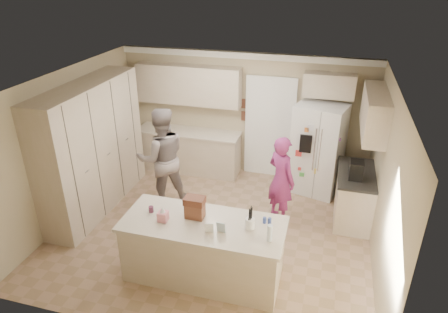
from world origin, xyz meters
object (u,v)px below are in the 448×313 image
(teen_girl, at_px, (281,179))
(teen_boy, at_px, (162,158))
(utensil_crock, at_px, (250,223))
(dollhouse_body, at_px, (195,210))
(island_base, at_px, (204,250))
(refrigerator, at_px, (318,149))
(tissue_box, at_px, (163,216))
(coffee_maker, at_px, (356,170))

(teen_girl, bearing_deg, teen_boy, 39.93)
(utensil_crock, relative_size, dollhouse_body, 0.58)
(island_base, bearing_deg, refrigerator, 64.86)
(dollhouse_body, height_order, teen_girl, teen_girl)
(tissue_box, height_order, teen_girl, teen_girl)
(coffee_maker, bearing_deg, refrigerator, 123.14)
(refrigerator, relative_size, island_base, 0.82)
(teen_girl, bearing_deg, dollhouse_body, 97.20)
(coffee_maker, height_order, tissue_box, coffee_maker)
(refrigerator, xyz_separation_m, coffee_maker, (0.67, -1.03, 0.17))
(refrigerator, height_order, island_base, refrigerator)
(refrigerator, bearing_deg, teen_girl, -99.03)
(dollhouse_body, bearing_deg, utensil_crock, -3.58)
(dollhouse_body, distance_m, teen_boy, 1.98)
(teen_boy, distance_m, teen_girl, 2.19)
(utensil_crock, bearing_deg, tissue_box, -172.87)
(dollhouse_body, bearing_deg, refrigerator, 61.68)
(teen_girl, bearing_deg, coffee_maker, -134.40)
(island_base, height_order, utensil_crock, utensil_crock)
(dollhouse_body, xyz_separation_m, teen_boy, (-1.19, 1.58, -0.08))
(utensil_crock, bearing_deg, coffee_maker, 52.88)
(utensil_crock, distance_m, teen_girl, 1.72)
(coffee_maker, bearing_deg, teen_boy, -176.30)
(refrigerator, relative_size, coffee_maker, 6.00)
(tissue_box, relative_size, teen_boy, 0.07)
(utensil_crock, bearing_deg, dollhouse_body, 176.42)
(teen_girl, bearing_deg, island_base, 102.53)
(coffee_maker, height_order, teen_boy, teen_boy)
(refrigerator, relative_size, dollhouse_body, 6.92)
(utensil_crock, distance_m, tissue_box, 1.21)
(coffee_maker, bearing_deg, utensil_crock, -127.12)
(tissue_box, relative_size, teen_girl, 0.09)
(island_base, distance_m, teen_girl, 1.97)
(refrigerator, bearing_deg, coffee_maker, -41.62)
(island_base, xyz_separation_m, teen_boy, (-1.34, 1.68, 0.51))
(tissue_box, relative_size, dollhouse_body, 0.54)
(dollhouse_body, relative_size, teen_girl, 0.16)
(coffee_maker, distance_m, teen_boy, 3.40)
(utensil_crock, bearing_deg, island_base, -175.60)
(coffee_maker, distance_m, utensil_crock, 2.32)
(tissue_box, bearing_deg, coffee_maker, 37.57)
(refrigerator, distance_m, island_base, 3.27)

